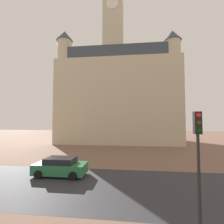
# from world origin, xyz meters

# --- Properties ---
(ground_plane) EXTENTS (120.00, 120.00, 0.00)m
(ground_plane) POSITION_xyz_m (0.00, 10.00, 0.00)
(ground_plane) COLOR brown
(street_asphalt_strip) EXTENTS (120.00, 7.51, 0.00)m
(street_asphalt_strip) POSITION_xyz_m (0.00, 9.21, 0.00)
(street_asphalt_strip) COLOR #2D2D33
(street_asphalt_strip) RESTS_ON ground_plane
(landmark_building) EXTENTS (24.07, 12.61, 36.61)m
(landmark_building) POSITION_xyz_m (-1.33, 32.80, 10.18)
(landmark_building) COLOR beige
(landmark_building) RESTS_ON ground_plane
(car_green) EXTENTS (4.18, 2.02, 1.44)m
(car_green) POSITION_xyz_m (-4.30, 10.86, 0.70)
(car_green) COLOR #287042
(car_green) RESTS_ON ground_plane
(traffic_light_pole) EXTENTS (0.28, 0.34, 4.83)m
(traffic_light_pole) POSITION_xyz_m (4.06, 4.84, 3.37)
(traffic_light_pole) COLOR black
(traffic_light_pole) RESTS_ON ground_plane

